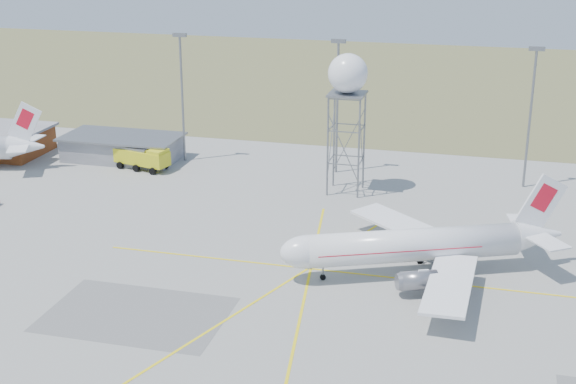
# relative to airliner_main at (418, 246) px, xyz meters

# --- Properties ---
(grass_strip) EXTENTS (400.00, 120.00, 0.03)m
(grass_strip) POSITION_rel_airliner_main_xyz_m (-6.00, 108.25, -3.35)
(grass_strip) COLOR #5F6738
(grass_strip) RESTS_ON ground
(building_grey) EXTENTS (19.00, 10.00, 3.90)m
(building_grey) POSITION_rel_airliner_main_xyz_m (-51.00, 32.25, -1.39)
(building_grey) COLOR gray
(building_grey) RESTS_ON ground
(mast_a) EXTENTS (2.20, 0.50, 20.50)m
(mast_a) POSITION_rel_airliner_main_xyz_m (-41.00, 34.25, 8.71)
(mast_a) COLOR slate
(mast_a) RESTS_ON ground
(mast_b) EXTENTS (2.20, 0.50, 20.50)m
(mast_b) POSITION_rel_airliner_main_xyz_m (-16.00, 34.25, 8.71)
(mast_b) COLOR slate
(mast_b) RESTS_ON ground
(mast_c) EXTENTS (2.20, 0.50, 20.50)m
(mast_c) POSITION_rel_airliner_main_xyz_m (12.00, 34.25, 8.71)
(mast_c) COLOR slate
(mast_c) RESTS_ON ground
(airliner_main) EXTENTS (30.82, 28.76, 10.98)m
(airliner_main) POSITION_rel_airliner_main_xyz_m (0.00, 0.00, 0.00)
(airliner_main) COLOR white
(airliner_main) RESTS_ON ground
(radar_tower) EXTENTS (5.50, 5.50, 19.91)m
(radar_tower) POSITION_rel_airliner_main_xyz_m (-12.90, 25.50, 7.81)
(radar_tower) COLOR slate
(radar_tower) RESTS_ON ground
(fire_truck) EXTENTS (9.46, 5.31, 3.60)m
(fire_truck) POSITION_rel_airliner_main_xyz_m (-45.44, 28.04, -1.64)
(fire_truck) COLOR gold
(fire_truck) RESTS_ON ground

